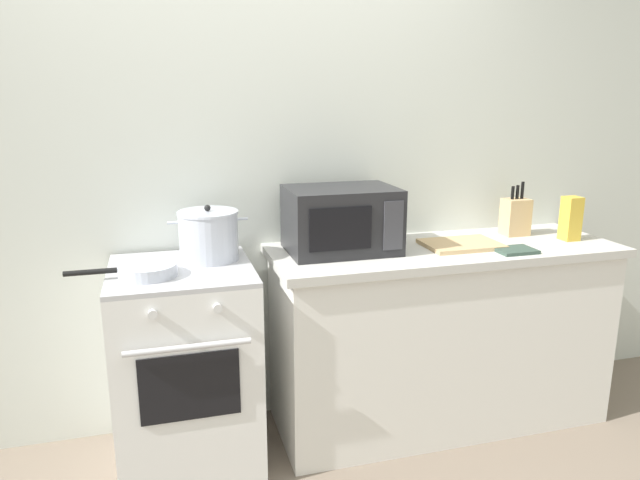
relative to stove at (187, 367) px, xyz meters
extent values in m
cube|color=silver|center=(0.65, 0.37, 0.79)|extent=(4.40, 0.10, 2.50)
cube|color=white|center=(1.25, 0.02, -0.02)|extent=(1.64, 0.56, 0.88)
cube|color=beige|center=(1.25, 0.02, 0.44)|extent=(1.70, 0.60, 0.04)
cube|color=white|center=(0.00, 0.00, -0.01)|extent=(0.60, 0.60, 0.90)
cube|color=#B7B7BC|center=(0.00, 0.00, 0.45)|extent=(0.60, 0.60, 0.02)
cube|color=black|center=(0.00, -0.30, 0.06)|extent=(0.39, 0.01, 0.28)
cylinder|color=silver|center=(0.00, -0.33, 0.24)|extent=(0.48, 0.02, 0.02)
cylinder|color=silver|center=(-0.12, -0.31, 0.38)|extent=(0.04, 0.02, 0.04)
cylinder|color=silver|center=(0.12, -0.31, 0.38)|extent=(0.04, 0.02, 0.04)
cylinder|color=silver|center=(0.13, 0.10, 0.56)|extent=(0.26, 0.26, 0.21)
cylinder|color=silver|center=(0.13, 0.10, 0.67)|extent=(0.27, 0.27, 0.01)
sphere|color=black|center=(0.13, 0.10, 0.69)|extent=(0.03, 0.03, 0.03)
cylinder|color=silver|center=(-0.02, 0.10, 0.64)|extent=(0.05, 0.01, 0.01)
cylinder|color=silver|center=(0.28, 0.10, 0.64)|extent=(0.05, 0.01, 0.01)
cylinder|color=silver|center=(-0.13, -0.08, 0.48)|extent=(0.23, 0.23, 0.05)
cylinder|color=black|center=(-0.35, -0.08, 0.49)|extent=(0.20, 0.02, 0.02)
cube|color=#232326|center=(0.74, 0.08, 0.61)|extent=(0.50, 0.36, 0.30)
cube|color=black|center=(0.68, -0.10, 0.61)|extent=(0.28, 0.01, 0.19)
cube|color=#38383D|center=(0.92, -0.10, 0.61)|extent=(0.09, 0.01, 0.22)
cube|color=tan|center=(1.32, 0.00, 0.47)|extent=(0.36, 0.26, 0.02)
cube|color=tan|center=(1.71, 0.14, 0.55)|extent=(0.13, 0.10, 0.19)
cylinder|color=black|center=(1.68, 0.14, 0.68)|extent=(0.02, 0.02, 0.07)
cylinder|color=black|center=(1.71, 0.14, 0.69)|extent=(0.02, 0.02, 0.07)
cylinder|color=black|center=(1.74, 0.14, 0.69)|extent=(0.02, 0.02, 0.09)
cube|color=gold|center=(1.91, -0.03, 0.57)|extent=(0.08, 0.08, 0.22)
cube|color=#384C42|center=(1.52, -0.16, 0.47)|extent=(0.18, 0.14, 0.02)
camera|label=1|loc=(-0.07, -2.45, 1.18)|focal=32.85mm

